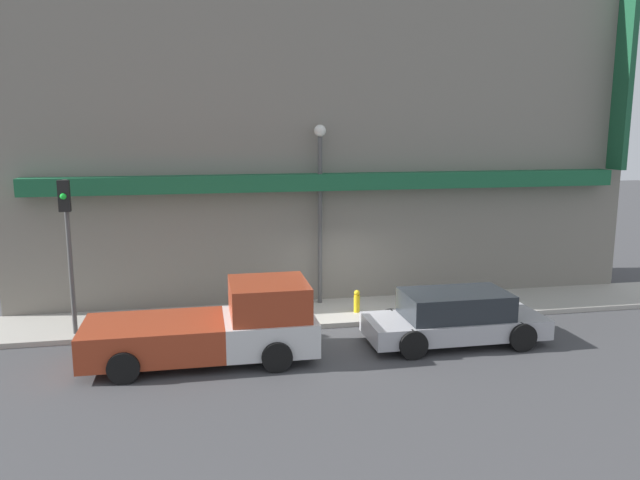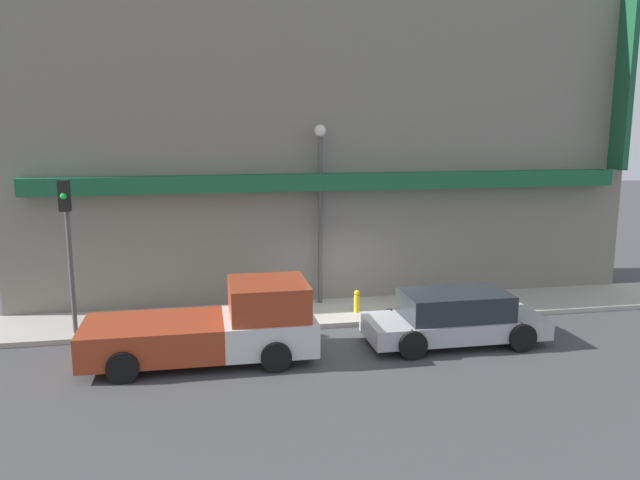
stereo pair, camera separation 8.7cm
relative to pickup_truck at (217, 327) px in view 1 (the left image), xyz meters
name	(u,v)px [view 1 (the left image)]	position (x,y,z in m)	size (l,w,h in m)	color
ground_plane	(354,327)	(3.84, 1.74, -0.82)	(80.00, 80.00, 0.00)	#424244
sidewalk	(344,312)	(3.84, 2.98, -0.75)	(36.00, 2.49, 0.14)	#ADA89E
building	(327,136)	(3.86, 5.71, 4.41)	(19.80, 3.80, 10.81)	gray
pickup_truck	(217,327)	(0.00, 0.00, 0.00)	(5.48, 2.30, 1.88)	silver
parked_car	(455,318)	(6.09, 0.00, -0.14)	(4.65, 2.00, 1.37)	#ADADB2
fire_hydrant	(357,301)	(4.15, 2.65, -0.34)	(0.18, 0.18, 0.67)	yellow
street_lamp	(320,193)	(3.27, 3.85, 2.75)	(0.36, 0.36, 5.48)	#4C4C4C
traffic_light	(67,230)	(-3.68, 2.17, 2.12)	(0.28, 0.42, 4.10)	#4C4C4C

